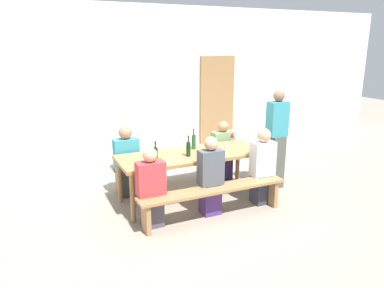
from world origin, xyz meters
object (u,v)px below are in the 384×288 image
at_px(seated_guest_near_0, 151,190).
at_px(wine_glass_3, 156,145).
at_px(bench_far, 174,164).
at_px(wine_glass_0, 232,135).
at_px(wine_glass_1, 226,145).
at_px(wooden_door, 217,100).
at_px(standing_host, 276,141).
at_px(wine_bottle_2, 188,149).
at_px(wine_glass_2, 148,150).
at_px(bench_near, 214,194).
at_px(seated_guest_near_2, 262,168).
at_px(seated_guest_near_1, 210,178).
at_px(tasting_table, 192,158).
at_px(seated_guest_far_1, 223,152).
at_px(wine_bottle_1, 156,155).
at_px(wine_bottle_0, 194,141).
at_px(seated_guest_far_0, 127,162).

bearing_deg(seated_guest_near_0, wine_glass_3, -23.83).
xyz_separation_m(bench_far, wine_glass_0, (0.93, -0.36, 0.50)).
bearing_deg(wine_glass_1, wooden_door, 63.65).
distance_m(wooden_door, bench_far, 3.05).
bearing_deg(standing_host, wine_bottle_2, -0.40).
bearing_deg(wine_glass_1, wine_glass_2, 166.24).
distance_m(bench_near, standing_host, 1.68).
relative_size(bench_far, wine_glass_0, 13.99).
relative_size(wine_bottle_2, standing_host, 0.19).
height_order(wine_glass_0, seated_guest_near_0, seated_guest_near_0).
bearing_deg(wine_bottle_2, seated_guest_near_0, -148.08).
height_order(seated_guest_near_0, seated_guest_near_2, seated_guest_near_2).
height_order(wine_bottle_2, seated_guest_near_1, seated_guest_near_1).
bearing_deg(bench_far, wine_bottle_2, -97.47).
relative_size(tasting_table, wine_bottle_2, 7.18).
bearing_deg(wooden_door, wine_bottle_2, -125.27).
bearing_deg(seated_guest_far_1, bench_far, -99.75).
bearing_deg(bench_far, wine_glass_0, -21.39).
distance_m(wooden_door, seated_guest_near_0, 4.55).
distance_m(tasting_table, wine_bottle_1, 0.74).
bearing_deg(bench_near, tasting_table, 90.00).
bearing_deg(wine_bottle_1, tasting_table, 19.46).
bearing_deg(seated_guest_near_1, standing_host, -72.71).
bearing_deg(seated_guest_far_1, wine_glass_2, -72.30).
height_order(wine_bottle_2, standing_host, standing_host).
bearing_deg(wine_bottle_0, standing_host, -13.70).
bearing_deg(bench_near, seated_guest_far_1, 56.13).
bearing_deg(seated_guest_far_1, bench_near, -33.87).
height_order(tasting_table, standing_host, standing_host).
bearing_deg(seated_guest_near_0, seated_guest_far_0, 0.79).
distance_m(tasting_table, standing_host, 1.51).
xyz_separation_m(wine_glass_0, seated_guest_far_1, (-0.06, 0.21, -0.36)).
bearing_deg(tasting_table, wine_glass_0, 21.26).
height_order(wine_bottle_0, seated_guest_far_1, wine_bottle_0).
xyz_separation_m(wine_bottle_2, wine_glass_0, (1.04, 0.47, -0.01)).
distance_m(tasting_table, seated_guest_near_2, 1.08).
xyz_separation_m(tasting_table, wine_bottle_1, (-0.67, -0.24, 0.20)).
height_order(wine_glass_2, wine_glass_3, wine_glass_2).
bearing_deg(wine_glass_3, seated_guest_near_1, -60.13).
xyz_separation_m(bench_near, wine_glass_1, (0.48, 0.52, 0.52)).
bearing_deg(seated_guest_far_0, tasting_table, 56.79).
bearing_deg(seated_guest_near_0, wooden_door, -39.64).
xyz_separation_m(bench_near, seated_guest_near_2, (0.91, 0.15, 0.21)).
distance_m(tasting_table, wine_bottle_0, 0.32).
bearing_deg(seated_guest_near_0, wine_glass_1, -74.51).
bearing_deg(tasting_table, wine_bottle_2, -135.89).
bearing_deg(seated_guest_far_1, wooden_door, 153.76).
bearing_deg(bench_far, standing_host, -29.38).
height_order(bench_far, seated_guest_near_1, seated_guest_near_1).
distance_m(bench_near, wine_bottle_2, 0.81).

